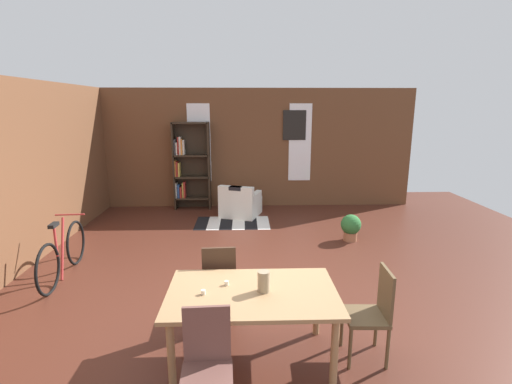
{
  "coord_description": "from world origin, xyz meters",
  "views": [
    {
      "loc": [
        -0.15,
        -4.65,
        2.49
      ],
      "look_at": [
        0.05,
        1.5,
        1.06
      ],
      "focal_mm": 26.21,
      "sensor_mm": 36.0,
      "label": 1
    }
  ],
  "objects_px": {
    "dining_table": "(252,299)",
    "vase_on_table": "(264,281)",
    "dining_chair_near_left": "(207,364)",
    "dining_chair_head_right": "(373,311)",
    "potted_plant_by_shelf": "(351,226)",
    "bicycle_second": "(63,254)",
    "armchair_white": "(240,204)",
    "dining_chair_far_left": "(220,279)",
    "bookshelf_tall": "(189,166)"
  },
  "relations": [
    {
      "from": "dining_chair_near_left",
      "to": "armchair_white",
      "type": "distance_m",
      "value": 5.77
    },
    {
      "from": "dining_table",
      "to": "dining_chair_near_left",
      "type": "xyz_separation_m",
      "value": [
        -0.37,
        -0.73,
        -0.15
      ]
    },
    {
      "from": "bookshelf_tall",
      "to": "bicycle_second",
      "type": "height_order",
      "value": "bookshelf_tall"
    },
    {
      "from": "dining_chair_far_left",
      "to": "bookshelf_tall",
      "type": "height_order",
      "value": "bookshelf_tall"
    },
    {
      "from": "dining_chair_head_right",
      "to": "armchair_white",
      "type": "xyz_separation_m",
      "value": [
        -1.36,
        5.03,
        -0.23
      ]
    },
    {
      "from": "dining_chair_far_left",
      "to": "bookshelf_tall",
      "type": "xyz_separation_m",
      "value": [
        -1.04,
        5.0,
        0.54
      ]
    },
    {
      "from": "dining_chair_near_left",
      "to": "dining_chair_head_right",
      "type": "height_order",
      "value": "same"
    },
    {
      "from": "dining_chair_far_left",
      "to": "bicycle_second",
      "type": "xyz_separation_m",
      "value": [
        -2.39,
        1.24,
        -0.16
      ]
    },
    {
      "from": "dining_table",
      "to": "bookshelf_tall",
      "type": "bearing_deg",
      "value": 103.76
    },
    {
      "from": "dining_chair_near_left",
      "to": "dining_chair_head_right",
      "type": "xyz_separation_m",
      "value": [
        1.57,
        0.73,
        0.0
      ]
    },
    {
      "from": "dining_chair_head_right",
      "to": "bookshelf_tall",
      "type": "relative_size",
      "value": 0.45
    },
    {
      "from": "vase_on_table",
      "to": "potted_plant_by_shelf",
      "type": "bearing_deg",
      "value": 61.36
    },
    {
      "from": "dining_table",
      "to": "potted_plant_by_shelf",
      "type": "bearing_deg",
      "value": 59.93
    },
    {
      "from": "armchair_white",
      "to": "bicycle_second",
      "type": "xyz_separation_m",
      "value": [
        -2.59,
        -3.06,
        0.08
      ]
    },
    {
      "from": "vase_on_table",
      "to": "dining_chair_near_left",
      "type": "distance_m",
      "value": 0.94
    },
    {
      "from": "armchair_white",
      "to": "dining_chair_far_left",
      "type": "bearing_deg",
      "value": -92.68
    },
    {
      "from": "dining_chair_near_left",
      "to": "bookshelf_tall",
      "type": "xyz_separation_m",
      "value": [
        -1.03,
        6.47,
        0.54
      ]
    },
    {
      "from": "dining_table",
      "to": "vase_on_table",
      "type": "height_order",
      "value": "vase_on_table"
    },
    {
      "from": "dining_table",
      "to": "vase_on_table",
      "type": "bearing_deg",
      "value": 0.0
    },
    {
      "from": "bicycle_second",
      "to": "vase_on_table",
      "type": "bearing_deg",
      "value": -34.5
    },
    {
      "from": "dining_chair_far_left",
      "to": "bicycle_second",
      "type": "distance_m",
      "value": 2.7
    },
    {
      "from": "bookshelf_tall",
      "to": "dining_table",
      "type": "bearing_deg",
      "value": -76.24
    },
    {
      "from": "bookshelf_tall",
      "to": "armchair_white",
      "type": "distance_m",
      "value": 1.63
    },
    {
      "from": "dining_chair_far_left",
      "to": "bookshelf_tall",
      "type": "relative_size",
      "value": 0.45
    },
    {
      "from": "armchair_white",
      "to": "dining_chair_near_left",
      "type": "bearing_deg",
      "value": -92.07
    },
    {
      "from": "dining_table",
      "to": "bicycle_second",
      "type": "height_order",
      "value": "bicycle_second"
    },
    {
      "from": "dining_chair_head_right",
      "to": "dining_table",
      "type": "bearing_deg",
      "value": 179.87
    },
    {
      "from": "potted_plant_by_shelf",
      "to": "dining_chair_near_left",
      "type": "bearing_deg",
      "value": -119.52
    },
    {
      "from": "bookshelf_tall",
      "to": "armchair_white",
      "type": "bearing_deg",
      "value": -29.83
    },
    {
      "from": "armchair_white",
      "to": "potted_plant_by_shelf",
      "type": "height_order",
      "value": "armchair_white"
    },
    {
      "from": "dining_chair_head_right",
      "to": "armchair_white",
      "type": "relative_size",
      "value": 0.94
    },
    {
      "from": "dining_table",
      "to": "dining_chair_far_left",
      "type": "bearing_deg",
      "value": 116.48
    },
    {
      "from": "bicycle_second",
      "to": "potted_plant_by_shelf",
      "type": "relative_size",
      "value": 3.42
    },
    {
      "from": "dining_table",
      "to": "dining_chair_near_left",
      "type": "bearing_deg",
      "value": -116.93
    },
    {
      "from": "dining_chair_near_left",
      "to": "armchair_white",
      "type": "xyz_separation_m",
      "value": [
        0.21,
        5.76,
        -0.23
      ]
    },
    {
      "from": "vase_on_table",
      "to": "dining_chair_far_left",
      "type": "xyz_separation_m",
      "value": [
        -0.47,
        0.73,
        -0.33
      ]
    },
    {
      "from": "dining_chair_far_left",
      "to": "potted_plant_by_shelf",
      "type": "relative_size",
      "value": 1.88
    },
    {
      "from": "armchair_white",
      "to": "potted_plant_by_shelf",
      "type": "xyz_separation_m",
      "value": [
        2.09,
        -1.7,
        -0.0
      ]
    },
    {
      "from": "dining_table",
      "to": "dining_chair_far_left",
      "type": "distance_m",
      "value": 0.83
    },
    {
      "from": "vase_on_table",
      "to": "potted_plant_by_shelf",
      "type": "relative_size",
      "value": 0.41
    },
    {
      "from": "dining_chair_near_left",
      "to": "dining_chair_head_right",
      "type": "bearing_deg",
      "value": 25.01
    },
    {
      "from": "dining_chair_near_left",
      "to": "dining_chair_far_left",
      "type": "distance_m",
      "value": 1.47
    },
    {
      "from": "dining_chair_near_left",
      "to": "dining_chair_far_left",
      "type": "bearing_deg",
      "value": 89.72
    },
    {
      "from": "dining_chair_head_right",
      "to": "bicycle_second",
      "type": "relative_size",
      "value": 0.55
    },
    {
      "from": "dining_chair_far_left",
      "to": "dining_chair_head_right",
      "type": "bearing_deg",
      "value": -25.28
    },
    {
      "from": "dining_chair_head_right",
      "to": "bicycle_second",
      "type": "height_order",
      "value": "dining_chair_head_right"
    },
    {
      "from": "dining_chair_near_left",
      "to": "dining_chair_head_right",
      "type": "distance_m",
      "value": 1.73
    },
    {
      "from": "dining_chair_far_left",
      "to": "bookshelf_tall",
      "type": "distance_m",
      "value": 5.14
    },
    {
      "from": "bookshelf_tall",
      "to": "bicycle_second",
      "type": "bearing_deg",
      "value": -109.72
    },
    {
      "from": "dining_chair_head_right",
      "to": "dining_chair_far_left",
      "type": "height_order",
      "value": "same"
    }
  ]
}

